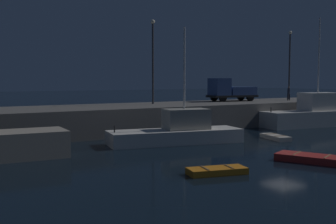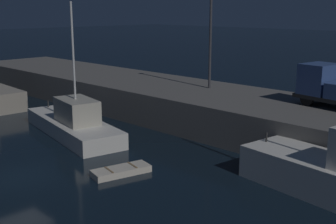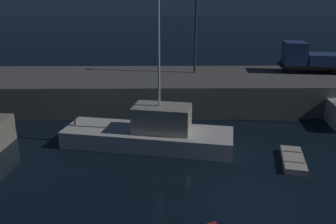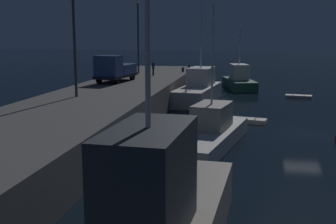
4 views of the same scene
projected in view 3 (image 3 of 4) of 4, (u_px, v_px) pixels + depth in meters
name	position (u px, v px, depth m)	size (l,w,h in m)	color
ground_plane	(252.00, 204.00, 15.32)	(320.00, 320.00, 0.00)	black
pier_quay	(209.00, 89.00, 29.50)	(61.67, 8.51, 2.43)	#5B5956
fishing_boat_white	(151.00, 133.00, 21.06)	(10.72, 4.92, 8.91)	silver
dinghy_red_small	(293.00, 160.00, 19.09)	(1.82, 3.27, 0.39)	beige
lamp_post_west	(196.00, 15.00, 28.67)	(0.44, 0.44, 8.47)	#38383D
utility_truck	(310.00, 58.00, 30.09)	(5.94, 2.97, 2.62)	black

